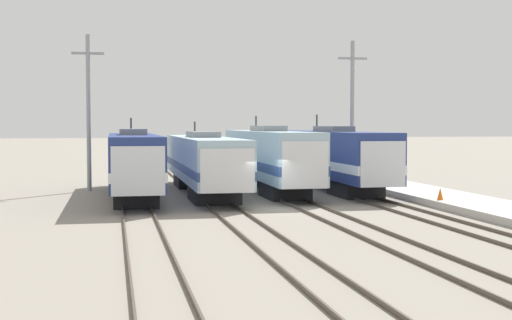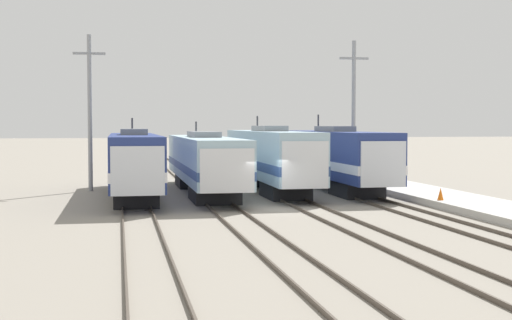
# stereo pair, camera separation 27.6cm
# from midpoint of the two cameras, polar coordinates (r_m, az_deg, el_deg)

# --- Properties ---
(ground_plane) EXTENTS (400.00, 400.00, 0.00)m
(ground_plane) POSITION_cam_midpoint_polar(r_m,az_deg,el_deg) (36.66, 1.11, -3.95)
(ground_plane) COLOR gray
(rail_pair_far_left) EXTENTS (1.51, 120.00, 0.15)m
(rail_pair_far_left) POSITION_cam_midpoint_polar(r_m,az_deg,el_deg) (35.87, -9.26, -4.02)
(rail_pair_far_left) COLOR #4C4238
(rail_pair_far_left) RESTS_ON ground_plane
(rail_pair_center_left) EXTENTS (1.51, 120.00, 0.15)m
(rail_pair_center_left) POSITION_cam_midpoint_polar(r_m,az_deg,el_deg) (36.26, -2.29, -3.91)
(rail_pair_center_left) COLOR #4C4238
(rail_pair_center_left) RESTS_ON ground_plane
(rail_pair_center_right) EXTENTS (1.51, 120.00, 0.15)m
(rail_pair_center_right) POSITION_cam_midpoint_polar(r_m,az_deg,el_deg) (37.17, 4.43, -3.75)
(rail_pair_center_right) COLOR #4C4238
(rail_pair_center_right) RESTS_ON ground_plane
(rail_pair_far_right) EXTENTS (1.51, 120.00, 0.15)m
(rail_pair_far_right) POSITION_cam_midpoint_polar(r_m,az_deg,el_deg) (38.56, 10.75, -3.55)
(rail_pair_far_right) COLOR #4C4238
(rail_pair_far_right) RESTS_ON ground_plane
(locomotive_far_left) EXTENTS (2.82, 17.65, 4.77)m
(locomotive_far_left) POSITION_cam_midpoint_polar(r_m,az_deg,el_deg) (42.48, -9.56, -0.20)
(locomotive_far_left) COLOR black
(locomotive_far_left) RESTS_ON ground_plane
(locomotive_center_left) EXTENTS (3.01, 19.93, 4.55)m
(locomotive_center_left) POSITION_cam_midpoint_polar(r_m,az_deg,el_deg) (44.63, -3.97, -0.13)
(locomotive_center_left) COLOR #232326
(locomotive_center_left) RESTS_ON ground_plane
(locomotive_center_right) EXTENTS (2.80, 18.36, 4.95)m
(locomotive_center_right) POSITION_cam_midpoint_polar(r_m,az_deg,el_deg) (45.96, 1.38, 0.17)
(locomotive_center_right) COLOR #232326
(locomotive_center_right) RESTS_ON ground_plane
(locomotive_far_right) EXTENTS (2.82, 17.84, 5.06)m
(locomotive_far_right) POSITION_cam_midpoint_polar(r_m,az_deg,el_deg) (47.07, 6.62, 0.20)
(locomotive_far_right) COLOR black
(locomotive_far_right) RESTS_ON ground_plane
(catenary_tower_left) EXTENTS (2.08, 0.28, 10.17)m
(catenary_tower_left) POSITION_cam_midpoint_polar(r_m,az_deg,el_deg) (47.66, -12.99, 3.96)
(catenary_tower_left) COLOR gray
(catenary_tower_left) RESTS_ON ground_plane
(catenary_tower_right) EXTENTS (2.08, 0.28, 10.17)m
(catenary_tower_right) POSITION_cam_midpoint_polar(r_m,az_deg,el_deg) (50.34, 7.97, 3.94)
(catenary_tower_right) COLOR gray
(catenary_tower_right) RESTS_ON ground_plane
(platform) EXTENTS (4.00, 120.00, 0.38)m
(platform) POSITION_cam_midpoint_polar(r_m,az_deg,el_deg) (40.20, 16.07, -3.19)
(platform) COLOR #B7B5AD
(platform) RESTS_ON ground_plane
(traffic_cone) EXTENTS (0.33, 0.33, 0.65)m
(traffic_cone) POSITION_cam_midpoint_polar(r_m,az_deg,el_deg) (38.60, 14.75, -2.64)
(traffic_cone) COLOR orange
(traffic_cone) RESTS_ON platform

